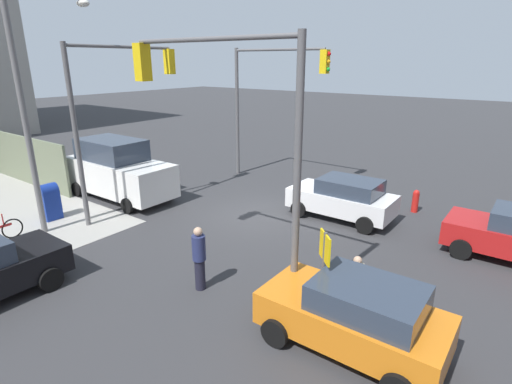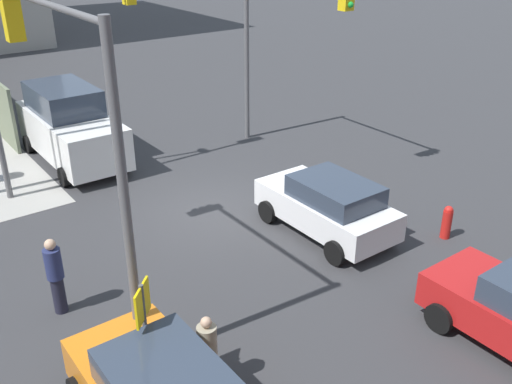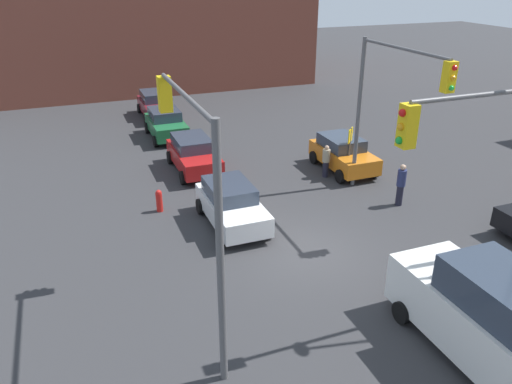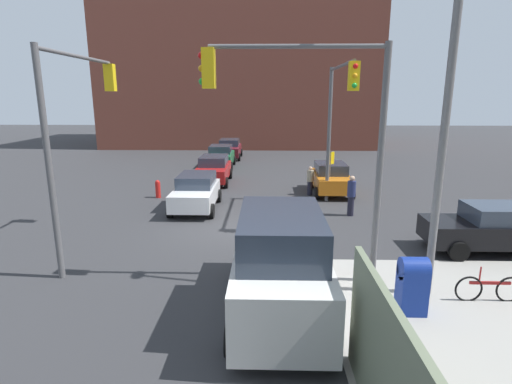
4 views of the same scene
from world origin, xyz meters
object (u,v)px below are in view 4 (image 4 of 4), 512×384
mailbox_blue (412,283)px  bicycle_leaning_on_fence (489,289)px  traffic_signal_nw_corner (337,109)px  hatchback_orange (331,178)px  traffic_signal_ne_corner (312,118)px  street_lamp_corner (430,115)px  hatchback_red (214,169)px  coupe_green (221,156)px  pedestrian_waiting (351,195)px  pedestrian_crossing (310,180)px  coupe_maroon (230,149)px  hatchback_black (496,227)px  hatchback_white (196,191)px  van_white_delivery (280,263)px  traffic_signal_se_corner (78,114)px  fire_hydrant (158,189)px

mailbox_blue → bicycle_leaning_on_fence: 2.32m
traffic_signal_nw_corner → hatchback_orange: (-3.84, 0.48, -3.78)m
traffic_signal_ne_corner → hatchback_orange: traffic_signal_ne_corner is taller
traffic_signal_nw_corner → hatchback_orange: 5.42m
street_lamp_corner → bicycle_leaning_on_fence: 4.72m
hatchback_red → coupe_green: 5.49m
street_lamp_corner → pedestrian_waiting: (-7.13, -0.24, -3.76)m
hatchback_orange → pedestrian_crossing: (0.49, -1.18, -0.04)m
pedestrian_waiting → coupe_maroon: bearing=55.4°
bicycle_leaning_on_fence → coupe_green: bearing=-155.3°
coupe_maroon → coupe_green: same height
street_lamp_corner → hatchback_orange: (-11.42, -0.45, -3.86)m
hatchback_black → coupe_maroon: 23.58m
street_lamp_corner → pedestrian_crossing: 11.72m
hatchback_black → hatchback_orange: same height
mailbox_blue → hatchback_white: size_ratio=0.36×
traffic_signal_nw_corner → pedestrian_waiting: bearing=57.5°
hatchback_orange → van_white_delivery: van_white_delivery is taller
coupe_green → hatchback_red: bearing=2.0°
traffic_signal_se_corner → street_lamp_corner: size_ratio=0.81×
hatchback_white → bicycle_leaning_on_fence: size_ratio=2.29×
coupe_maroon → mailbox_blue: bearing=15.0°
street_lamp_corner → hatchback_black: size_ratio=1.78×
coupe_green → fire_hydrant: bearing=-13.5°
pedestrian_crossing → coupe_green: bearing=-80.3°
traffic_signal_ne_corner → coupe_maroon: traffic_signal_ne_corner is taller
hatchback_black → coupe_maroon: same height
traffic_signal_nw_corner → hatchback_white: size_ratio=1.62×
fire_hydrant → pedestrian_waiting: (3.00, 9.40, 0.46)m
pedestrian_waiting → street_lamp_corner: bearing=-145.0°
fire_hydrant → hatchback_white: size_ratio=0.23×
hatchback_white → bicycle_leaning_on_fence: (8.50, 9.02, -0.50)m
traffic_signal_ne_corner → street_lamp_corner: street_lamp_corner is taller
hatchback_orange → bicycle_leaning_on_fence: size_ratio=2.21×
hatchback_black → hatchback_red: bearing=-134.7°
fire_hydrant → coupe_maroon: 14.02m
traffic_signal_se_corner → pedestrian_waiting: 11.30m
traffic_signal_se_corner → van_white_delivery: 8.06m
traffic_signal_nw_corner → hatchback_red: 9.70m
hatchback_orange → van_white_delivery: (12.54, -3.18, 0.44)m
fire_hydrant → hatchback_black: 15.21m
traffic_signal_nw_corner → fire_hydrant: (-2.55, -8.70, -4.14)m
coupe_green → traffic_signal_nw_corner: bearing=28.6°
coupe_maroon → hatchback_orange: bearing=28.1°
traffic_signal_se_corner → coupe_green: size_ratio=1.68×
hatchback_red → traffic_signal_ne_corner: bearing=18.4°
mailbox_blue → coupe_green: (-20.49, -6.97, 0.08)m
traffic_signal_se_corner → traffic_signal_ne_corner: size_ratio=1.00×
hatchback_black → pedestrian_crossing: size_ratio=2.89×
pedestrian_waiting → bicycle_leaning_on_fence: (7.60, 2.00, -0.60)m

